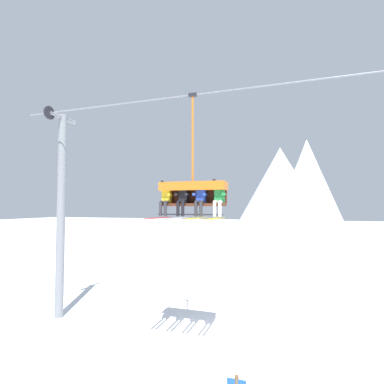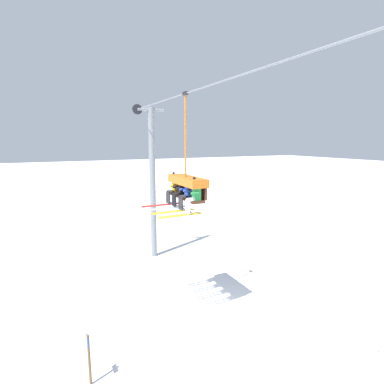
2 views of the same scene
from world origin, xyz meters
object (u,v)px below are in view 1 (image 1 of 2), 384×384
(lift_tower_near, at_px, (61,209))
(skier_green, at_px, (219,198))
(skier_blue, at_px, (200,198))
(skier_yellow, at_px, (165,198))
(chairlift_chair, at_px, (193,189))
(skier_black, at_px, (182,199))

(lift_tower_near, distance_m, skier_green, 7.42)
(lift_tower_near, height_order, skier_blue, lift_tower_near)
(skier_yellow, xyz_separation_m, skier_blue, (1.29, -0.01, -0.02))
(skier_green, bearing_deg, chairlift_chair, 167.50)
(lift_tower_near, bearing_deg, skier_yellow, -9.68)
(skier_black, distance_m, skier_blue, 0.64)
(chairlift_chair, bearing_deg, skier_yellow, -167.58)
(skier_yellow, xyz_separation_m, skier_green, (1.93, 0.00, 0.00))
(lift_tower_near, relative_size, chairlift_chair, 2.10)
(lift_tower_near, height_order, skier_yellow, lift_tower_near)
(lift_tower_near, bearing_deg, skier_black, -8.73)
(chairlift_chair, xyz_separation_m, skier_black, (-0.32, -0.22, -0.34))
(skier_yellow, height_order, skier_blue, skier_yellow)
(skier_black, height_order, skier_green, skier_green)
(lift_tower_near, xyz_separation_m, skier_blue, (6.71, -0.93, 0.38))
(chairlift_chair, height_order, skier_blue, chairlift_chair)
(skier_black, bearing_deg, lift_tower_near, 171.27)
(skier_yellow, relative_size, skier_green, 1.00)
(skier_yellow, relative_size, skier_blue, 1.00)
(skier_blue, height_order, skier_green, skier_green)
(skier_yellow, distance_m, skier_black, 0.65)
(skier_black, relative_size, skier_green, 1.00)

